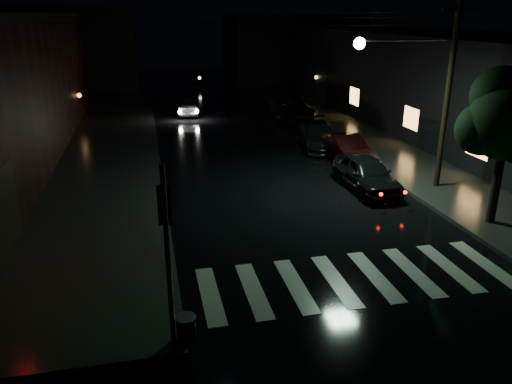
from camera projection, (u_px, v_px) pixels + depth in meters
ground at (258, 300)px, 13.24m from camera, size 120.00×120.00×0.00m
sidewalk_left at (100, 163)px, 25.06m from camera, size 6.00×44.00×0.15m
sidewalk_right at (376, 147)px, 28.12m from camera, size 4.00×44.00×0.15m
building_right at (453, 82)px, 32.23m from camera, size 10.00×40.00×6.00m
building_far_left at (67, 46)px, 51.18m from camera, size 14.00×10.00×8.00m
building_far_right at (291, 48)px, 56.25m from camera, size 14.00×10.00×7.00m
crosswalk at (355, 278)px, 14.31m from camera, size 9.00×3.00×0.01m
signal_pole_corner at (177, 285)px, 10.94m from camera, size 0.68×0.61×4.20m
street_tree at (505, 121)px, 16.74m from camera, size 3.10×2.90×5.40m
utility_pole at (435, 81)px, 19.92m from camera, size 4.92×0.44×8.00m
parked_car_a at (366, 174)px, 21.22m from camera, size 1.79×4.31×1.46m
parked_car_b at (347, 150)px, 25.02m from camera, size 1.66×4.35×1.42m
parked_car_c at (318, 135)px, 28.00m from camera, size 2.60×5.11×1.42m
parked_car_d at (291, 108)px, 35.50m from camera, size 3.27×6.04×1.61m
oncoming_car at (189, 106)px, 37.02m from camera, size 1.71×3.99×1.28m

